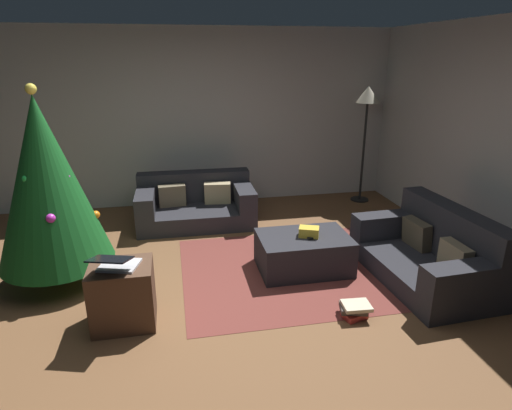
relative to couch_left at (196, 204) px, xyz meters
The scene contains 13 objects.
ground_plane 2.25m from the couch_left, 89.27° to the right, with size 6.40×6.40×0.00m, color brown.
rear_partition 1.38m from the couch_left, 88.21° to the left, with size 6.40×0.12×2.60m, color #BCB7B2.
couch_left is the anchor object (origin of this frame).
couch_right 3.10m from the couch_left, 42.51° to the right, with size 0.96×1.59×0.75m.
ottoman 1.95m from the couch_left, 57.57° to the right, with size 0.96×0.66×0.39m, color #26262B.
gift_box 2.00m from the couch_left, 56.59° to the right, with size 0.21×0.14×0.10m, color gold.
tv_remote 2.00m from the couch_left, 57.44° to the right, with size 0.05×0.16×0.02m, color black.
christmas_tree 2.18m from the couch_left, 136.20° to the right, with size 1.09×1.09×1.97m.
side_table 2.43m from the couch_left, 108.30° to the right, with size 0.52×0.44×0.55m, color #4C3323.
laptop 2.51m from the couch_left, 108.25° to the right, with size 0.41×0.48×0.18m.
book_stack 2.89m from the couch_left, 64.85° to the right, with size 0.28×0.25×0.13m.
corner_lamp 2.95m from the couch_left, ahead, with size 0.36×0.36×1.77m.
area_rug 1.97m from the couch_left, 57.57° to the right, with size 2.60×2.00×0.01m, color brown.
Camera 1 is at (-0.30, -3.42, 2.21)m, focal length 30.14 mm.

